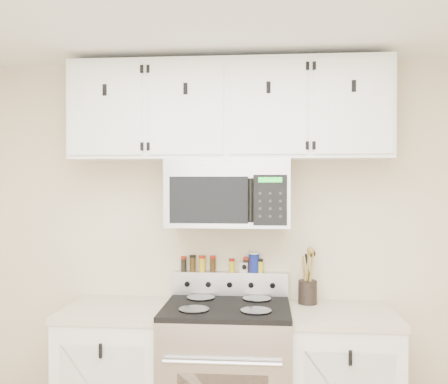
% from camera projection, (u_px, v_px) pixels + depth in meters
% --- Properties ---
extents(back_wall, '(3.50, 0.01, 2.50)m').
position_uv_depth(back_wall, '(231.00, 249.00, 3.34)').
color(back_wall, '#C3B992').
rests_on(back_wall, floor).
extents(range, '(0.76, 0.65, 1.10)m').
position_uv_depth(range, '(227.00, 380.00, 3.04)').
color(range, '#B7B7BA').
rests_on(range, floor).
extents(base_cabinet_left, '(0.64, 0.62, 0.92)m').
position_uv_depth(base_cabinet_left, '(117.00, 379.00, 3.12)').
color(base_cabinet_left, white).
rests_on(base_cabinet_left, floor).
extents(microwave, '(0.76, 0.44, 0.42)m').
position_uv_depth(microwave, '(229.00, 193.00, 3.15)').
color(microwave, '#9E9EA3').
rests_on(microwave, back_wall).
extents(upper_cabinets, '(2.00, 0.35, 0.62)m').
position_uv_depth(upper_cabinets, '(229.00, 111.00, 3.16)').
color(upper_cabinets, white).
rests_on(upper_cabinets, back_wall).
extents(utensil_crock, '(0.12, 0.12, 0.35)m').
position_uv_depth(utensil_crock, '(308.00, 290.00, 3.18)').
color(utensil_crock, black).
rests_on(utensil_crock, base_cabinet_right).
extents(kitchen_timer, '(0.07, 0.07, 0.07)m').
position_uv_depth(kitchen_timer, '(245.00, 267.00, 3.30)').
color(kitchen_timer, silver).
rests_on(kitchen_timer, range).
extents(salt_canister, '(0.07, 0.07, 0.13)m').
position_uv_depth(salt_canister, '(254.00, 262.00, 3.30)').
color(salt_canister, navy).
rests_on(salt_canister, range).
extents(spice_jar_0, '(0.04, 0.04, 0.10)m').
position_uv_depth(spice_jar_0, '(184.00, 264.00, 3.34)').
color(spice_jar_0, black).
rests_on(spice_jar_0, range).
extents(spice_jar_1, '(0.04, 0.04, 0.11)m').
position_uv_depth(spice_jar_1, '(193.00, 263.00, 3.33)').
color(spice_jar_1, '#3A2A0E').
rests_on(spice_jar_1, range).
extents(spice_jar_2, '(0.04, 0.04, 0.11)m').
position_uv_depth(spice_jar_2, '(202.00, 264.00, 3.33)').
color(spice_jar_2, gold).
rests_on(spice_jar_2, range).
extents(spice_jar_3, '(0.04, 0.04, 0.11)m').
position_uv_depth(spice_jar_3, '(213.00, 264.00, 3.32)').
color(spice_jar_3, '#3B260E').
rests_on(spice_jar_3, range).
extents(spice_jar_4, '(0.04, 0.04, 0.09)m').
position_uv_depth(spice_jar_4, '(232.00, 265.00, 3.31)').
color(spice_jar_4, gold).
rests_on(spice_jar_4, range).
extents(spice_jar_5, '(0.05, 0.05, 0.10)m').
position_uv_depth(spice_jar_5, '(246.00, 265.00, 3.30)').
color(spice_jar_5, black).
rests_on(spice_jar_5, range).
extents(spice_jar_6, '(0.04, 0.04, 0.10)m').
position_uv_depth(spice_jar_6, '(251.00, 265.00, 3.30)').
color(spice_jar_6, '#42210F').
rests_on(spice_jar_6, range).
extents(spice_jar_7, '(0.04, 0.04, 0.09)m').
position_uv_depth(spice_jar_7, '(260.00, 266.00, 3.29)').
color(spice_jar_7, yellow).
rests_on(spice_jar_7, range).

